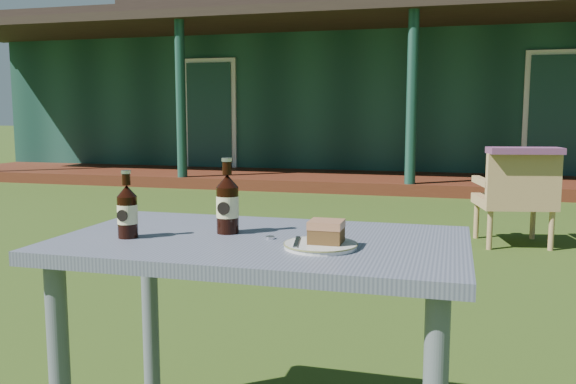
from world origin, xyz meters
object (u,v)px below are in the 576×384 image
(cake_slice, at_px, (326,231))
(cola_bottle_near, at_px, (227,203))
(cafe_table, at_px, (262,271))
(plate, at_px, (321,245))
(armchair_left, at_px, (517,194))
(cola_bottle_far, at_px, (127,211))

(cake_slice, height_order, cola_bottle_near, cola_bottle_near)
(cafe_table, distance_m, cake_slice, 0.27)
(plate, height_order, cake_slice, cake_slice)
(cafe_table, xyz_separation_m, cake_slice, (0.21, -0.08, 0.15))
(cola_bottle_near, xyz_separation_m, armchair_left, (1.17, 3.49, -0.38))
(cola_bottle_near, bearing_deg, cafe_table, -19.39)
(plate, distance_m, cola_bottle_far, 0.59)
(cafe_table, bearing_deg, cola_bottle_near, 160.61)
(plate, relative_size, cola_bottle_far, 1.01)
(armchair_left, bearing_deg, cafe_table, -106.54)
(plate, xyz_separation_m, armchair_left, (0.85, 3.63, -0.30))
(cola_bottle_near, height_order, cola_bottle_far, cola_bottle_near)
(plate, distance_m, cake_slice, 0.04)
(cafe_table, distance_m, plate, 0.24)
(cafe_table, xyz_separation_m, cola_bottle_near, (-0.12, 0.04, 0.19))
(cola_bottle_near, bearing_deg, cola_bottle_far, -151.31)
(cola_bottle_far, distance_m, armchair_left, 3.93)
(cake_slice, bearing_deg, armchair_left, 76.94)
(cake_slice, xyz_separation_m, armchair_left, (0.84, 3.61, -0.33))
(cola_bottle_far, bearing_deg, cake_slice, 2.19)
(plate, relative_size, armchair_left, 0.27)
(cake_slice, bearing_deg, cola_bottle_far, -177.81)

